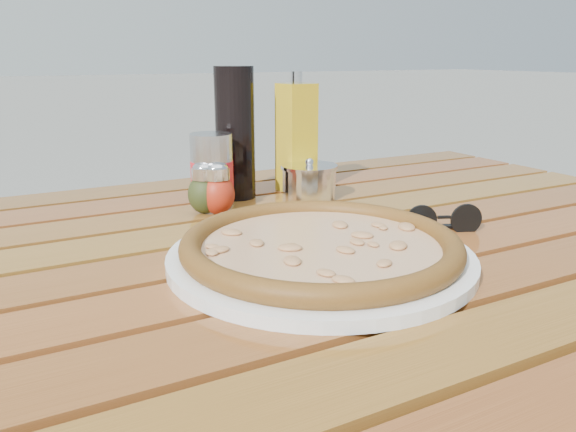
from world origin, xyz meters
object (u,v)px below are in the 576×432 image
dark_bottle (235,133)px  parmesan_tin (309,182)px  pizza (321,245)px  pepper_shaker (217,189)px  sunglasses (443,221)px  olive_oil_cruet (296,137)px  table (295,294)px  plate (320,257)px  oregano_shaker (205,189)px  soda_can (212,173)px

dark_bottle → parmesan_tin: size_ratio=1.92×
pizza → pepper_shaker: 0.26m
sunglasses → olive_oil_cruet: bearing=123.6°
table → plate: 0.12m
pizza → oregano_shaker: (-0.04, 0.27, 0.02)m
table → soda_can: bearing=99.7°
plate → olive_oil_cruet: (0.15, 0.34, 0.09)m
plate → dark_bottle: dark_bottle is taller
dark_bottle → parmesan_tin: dark_bottle is taller
table → oregano_shaker: 0.23m
oregano_shaker → dark_bottle: size_ratio=0.37×
dark_bottle → sunglasses: bearing=-61.5°
pizza → sunglasses: sunglasses is taller
plate → soda_can: (-0.02, 0.29, 0.05)m
pizza → parmesan_tin: parmesan_tin is taller
table → olive_oil_cruet: bearing=60.8°
olive_oil_cruet → dark_bottle: bearing=176.6°
olive_oil_cruet → table: bearing=-119.2°
pepper_shaker → olive_oil_cruet: size_ratio=0.39×
table → pepper_shaker: bearing=102.4°
soda_can → pizza: bearing=-85.3°
pepper_shaker → olive_oil_cruet: olive_oil_cruet is taller
pizza → soda_can: (-0.02, 0.29, 0.04)m
soda_can → parmesan_tin: size_ratio=1.05×
olive_oil_cruet → oregano_shaker: bearing=-161.9°
table → pepper_shaker: size_ratio=17.07×
soda_can → olive_oil_cruet: 0.19m
pizza → pepper_shaker: size_ratio=5.40×
soda_can → parmesan_tin: bearing=-6.5°
table → plate: plate is taller
pepper_shaker → dark_bottle: dark_bottle is taller
plate → dark_bottle: 0.36m
pizza → soda_can: size_ratio=3.69×
plate → sunglasses: size_ratio=3.30×
pepper_shaker → parmesan_tin: bearing=3.6°
plate → sunglasses: (0.21, 0.02, 0.01)m
plate → parmesan_tin: parmesan_tin is taller
oregano_shaker → parmesan_tin: size_ratio=0.72×
table → olive_oil_cruet: olive_oil_cruet is taller
soda_can → parmesan_tin: 0.17m
pepper_shaker → soda_can: bearing=82.9°
oregano_shaker → sunglasses: 0.36m
pepper_shaker → sunglasses: bearing=-44.6°
sunglasses → pizza: bearing=-150.9°
table → dark_bottle: (0.03, 0.26, 0.19)m
pizza → oregano_shaker: oregano_shaker is taller
dark_bottle → parmesan_tin: (0.10, -0.07, -0.08)m
table → oregano_shaker: bearing=106.1°
soda_can → table: bearing=-80.3°
plate → sunglasses: 0.21m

